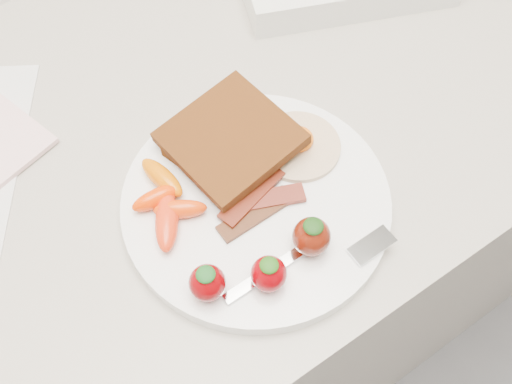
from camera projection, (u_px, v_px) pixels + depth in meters
counter at (200, 285)px, 1.02m from camera, size 2.00×0.60×0.90m
plate at (256, 202)px, 0.58m from camera, size 0.27×0.27×0.02m
toast_lower at (225, 146)px, 0.59m from camera, size 0.12×0.12×0.01m
toast_upper at (230, 138)px, 0.58m from camera, size 0.13×0.13×0.03m
fried_egg at (298, 144)px, 0.60m from camera, size 0.11×0.11×0.02m
bacon_strips at (257, 203)px, 0.56m from camera, size 0.10×0.06×0.01m
baby_carrots at (166, 202)px, 0.55m from camera, size 0.07×0.11×0.02m
strawberries at (267, 261)px, 0.51m from camera, size 0.14×0.06×0.04m
fork at (319, 257)px, 0.53m from camera, size 0.17×0.05×0.00m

